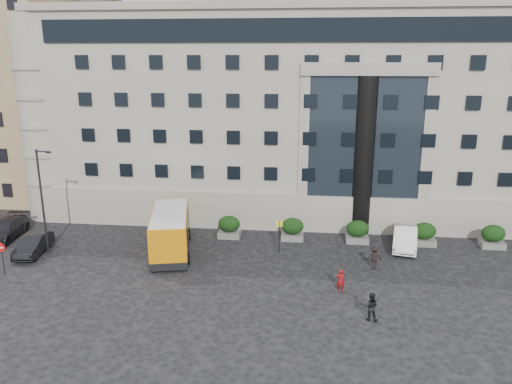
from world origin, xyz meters
TOP-DOWN VIEW (x-y plane):
  - ground at (0.00, 0.00)m, footprint 120.00×120.00m
  - civic_building at (6.00, 22.00)m, footprint 44.00×24.00m
  - entrance_column at (12.00, 10.30)m, footprint 1.80×1.80m
  - apartment_near at (-24.00, 20.00)m, footprint 14.00×14.00m
  - apartment_far at (-27.00, 38.00)m, footprint 13.00×13.00m
  - hedge_a at (-4.00, 7.80)m, footprint 1.80×1.26m
  - hedge_b at (1.20, 7.80)m, footprint 1.80×1.26m
  - hedge_c at (6.40, 7.80)m, footprint 1.80×1.26m
  - hedge_d at (11.60, 7.80)m, footprint 1.80×1.26m
  - hedge_e at (16.80, 7.80)m, footprint 1.80×1.26m
  - hedge_f at (22.00, 7.80)m, footprint 1.80×1.26m
  - street_lamp at (-11.94, 3.00)m, footprint 1.16×0.18m
  - bus_stop_sign at (5.50, 5.00)m, footprint 0.50×0.08m
  - no_entry_sign at (-13.00, -1.04)m, footprint 0.64×0.16m
  - minibus at (-2.71, 4.12)m, footprint 4.29×8.04m
  - red_truck at (-17.16, 16.45)m, footprint 3.00×5.28m
  - parked_car_b at (-12.97, 2.73)m, footprint 2.08×4.61m
  - parked_car_c at (-17.00, 5.60)m, footprint 2.63×5.51m
  - parked_car_d at (-17.00, 13.98)m, footprint 2.59×4.64m
  - white_taxi at (15.18, 7.00)m, footprint 2.61×5.22m
  - pedestrian_a at (9.78, -1.12)m, footprint 0.61×0.44m
  - pedestrian_b at (11.30, -4.50)m, footprint 0.90×0.75m
  - pedestrian_c at (12.33, 2.76)m, footprint 1.09×0.63m

SIDE VIEW (x-z plane):
  - ground at x=0.00m, z-range 0.00..0.00m
  - parked_car_d at x=-17.00m, z-range 0.00..1.23m
  - parked_car_b at x=-12.97m, z-range 0.00..1.47m
  - pedestrian_a at x=9.78m, z-range 0.00..1.53m
  - parked_car_c at x=-17.00m, z-range 0.00..1.55m
  - white_taxi at x=15.18m, z-range 0.00..1.64m
  - pedestrian_b at x=11.30m, z-range 0.00..1.68m
  - pedestrian_c at x=12.33m, z-range 0.00..1.69m
  - hedge_a at x=-4.00m, z-range 0.01..1.85m
  - hedge_b at x=1.20m, z-range 0.01..1.85m
  - hedge_c at x=6.40m, z-range 0.01..1.85m
  - hedge_d at x=11.60m, z-range 0.01..1.85m
  - hedge_e at x=16.80m, z-range 0.01..1.85m
  - hedge_f at x=22.00m, z-range 0.01..1.85m
  - red_truck at x=-17.16m, z-range 0.03..2.72m
  - no_entry_sign at x=-13.00m, z-range 0.49..2.81m
  - bus_stop_sign at x=5.50m, z-range 0.47..2.99m
  - minibus at x=-2.71m, z-range 0.16..3.35m
  - street_lamp at x=-11.94m, z-range 0.37..8.37m
  - entrance_column at x=12.00m, z-range 0.00..13.00m
  - civic_building at x=6.00m, z-range 0.00..18.00m
  - apartment_near at x=-24.00m, z-range 0.00..20.00m
  - apartment_far at x=-27.00m, z-range 0.00..22.00m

